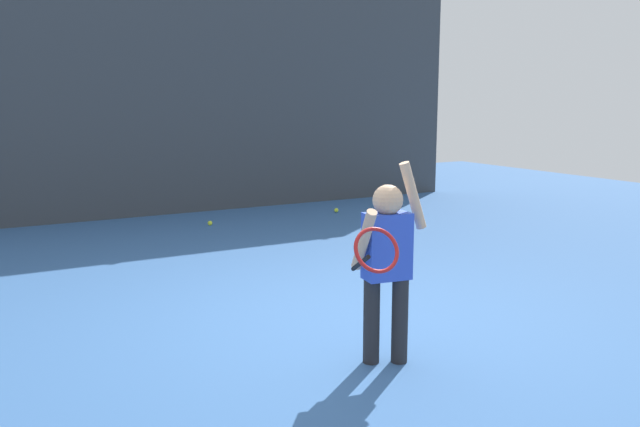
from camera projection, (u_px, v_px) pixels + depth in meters
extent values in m
plane|color=#335B93|center=(338.00, 320.00, 5.29)|extent=(20.00, 20.00, 0.00)
cube|color=#383D42|center=(148.00, 85.00, 9.70)|extent=(10.79, 0.08, 3.90)
cylinder|color=slate|center=(146.00, 80.00, 9.74)|extent=(0.09, 0.09, 4.05)
cylinder|color=slate|center=(304.00, 82.00, 11.00)|extent=(0.09, 0.09, 4.05)
cylinder|color=slate|center=(429.00, 83.00, 12.25)|extent=(0.09, 0.09, 4.05)
cylinder|color=#232326|center=(371.00, 321.00, 4.39)|extent=(0.11, 0.11, 0.58)
cylinder|color=#232326|center=(400.00, 321.00, 4.40)|extent=(0.11, 0.11, 0.58)
cube|color=blue|center=(387.00, 246.00, 4.31)|extent=(0.32, 0.21, 0.44)
sphere|color=tan|center=(388.00, 200.00, 4.26)|extent=(0.20, 0.20, 0.20)
cylinder|color=tan|center=(413.00, 196.00, 4.34)|extent=(0.21, 0.10, 0.46)
cylinder|color=tan|center=(364.00, 240.00, 4.18)|extent=(0.11, 0.30, 0.43)
cylinder|color=black|center=(361.00, 263.00, 4.06)|extent=(0.06, 0.24, 0.15)
torus|color=red|center=(377.00, 250.00, 3.83)|extent=(0.30, 0.20, 0.26)
sphere|color=#CCE033|center=(336.00, 210.00, 10.29)|extent=(0.07, 0.07, 0.07)
sphere|color=#CCE033|center=(210.00, 223.00, 9.22)|extent=(0.07, 0.07, 0.07)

